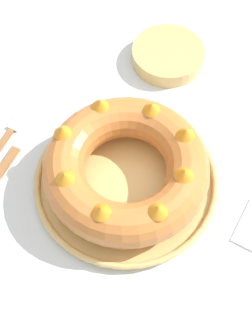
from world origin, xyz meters
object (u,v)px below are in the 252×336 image
(fork, at_px, (4,140))
(cake_knife, at_px, (16,150))
(bundt_cake, at_px, (126,168))
(side_bowl, at_px, (168,55))
(serving_dish, at_px, (126,181))

(fork, height_order, cake_knife, cake_knife)
(bundt_cake, height_order, side_bowl, bundt_cake)
(fork, relative_size, cake_knife, 1.07)
(serving_dish, relative_size, bundt_cake, 1.15)
(serving_dish, height_order, cake_knife, serving_dish)
(cake_knife, bearing_deg, side_bowl, 58.69)
(bundt_cake, xyz_separation_m, side_bowl, (-0.05, 0.32, -0.05))
(serving_dish, xyz_separation_m, side_bowl, (-0.05, 0.32, 0.01))
(serving_dish, height_order, side_bowl, side_bowl)
(serving_dish, distance_m, bundt_cake, 0.05)
(bundt_cake, bearing_deg, serving_dish, -63.73)
(serving_dish, bearing_deg, bundt_cake, 116.27)
(serving_dish, relative_size, cake_knife, 1.90)
(cake_knife, distance_m, side_bowl, 0.39)
(bundt_cake, height_order, cake_knife, bundt_cake)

